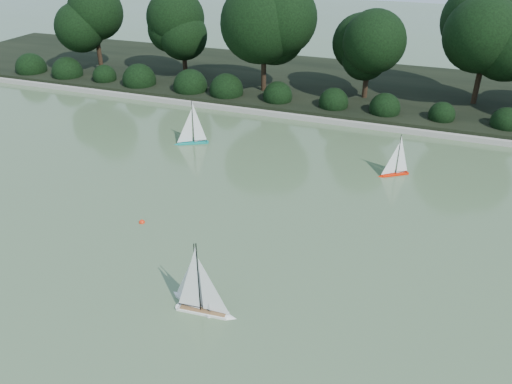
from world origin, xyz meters
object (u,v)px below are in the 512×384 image
sailboat_orange (393,169)px  sailboat_teal (190,137)px  race_buoy (142,222)px  sailboat_white_a (191,294)px  sailboat_white_b (207,303)px

sailboat_orange → sailboat_teal: 6.45m
race_buoy → sailboat_white_a: bearing=-42.0°
sailboat_white_b → race_buoy: sailboat_white_b is taller
sailboat_white_a → sailboat_white_b: 0.44m
sailboat_white_a → sailboat_white_b: sailboat_white_b is taller
sailboat_white_a → race_buoy: sailboat_white_a is taller
sailboat_white_a → race_buoy: 3.26m
sailboat_white_b → sailboat_teal: size_ratio=1.06×
sailboat_white_a → sailboat_orange: sailboat_white_a is taller
sailboat_white_a → sailboat_orange: bearing=66.5°
sailboat_orange → race_buoy: size_ratio=9.10×
sailboat_white_a → sailboat_orange: 7.45m
sailboat_teal → race_buoy: (1.07, -4.71, -0.24)m
sailboat_orange → sailboat_teal: bearing=179.6°
sailboat_orange → sailboat_white_b: bearing=-110.1°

